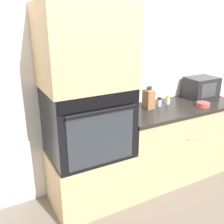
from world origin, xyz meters
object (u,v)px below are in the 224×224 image
Objects in this scene: wall_oven at (88,122)px; knife_block at (149,99)px; bowl at (203,105)px; microwave at (201,87)px; condiment_jar_mid at (168,100)px; condiment_jar_near at (159,102)px.

wall_oven reaches higher than knife_block.
knife_block reaches higher than bowl.
wall_oven is 0.78m from knife_block.
microwave is 3.88× the size of condiment_jar_mid.
condiment_jar_near is 0.14m from condiment_jar_mid.
wall_oven is 7.42× the size of condiment_jar_near.
knife_block is at bearing -177.35° from condiment_jar_mid.
condiment_jar_mid is at bearing 7.42° from condiment_jar_near.
microwave is 3.73× the size of condiment_jar_near.
microwave is 0.39m from bowl.
bowl is (0.58, -0.25, -0.08)m from knife_block.
wall_oven is at bearing -175.59° from microwave.
bowl is (1.36, -0.16, 0.00)m from wall_oven.
bowl is 0.40m from condiment_jar_mid.
wall_oven reaches higher than microwave.
knife_block is 0.29m from condiment_jar_mid.
bowl is at bearing -6.71° from wall_oven.
microwave is 0.55m from condiment_jar_mid.
condiment_jar_near is (-0.44, 0.25, 0.03)m from bowl.
knife_block is 0.16m from condiment_jar_near.
microwave reaches higher than bowl.
condiment_jar_near is (0.92, 0.09, 0.03)m from wall_oven.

